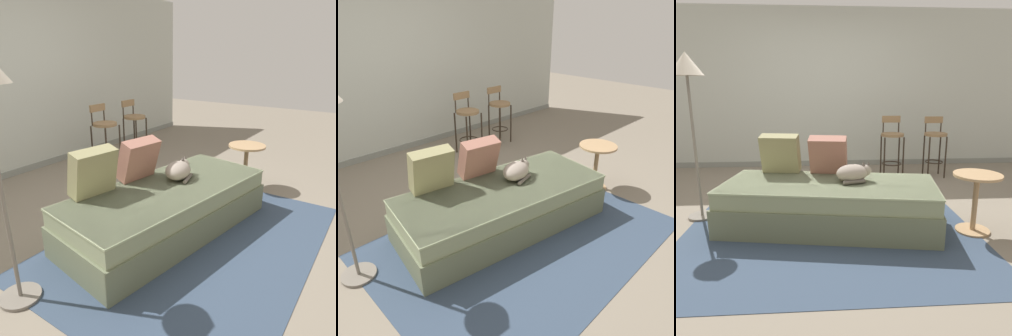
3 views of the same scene
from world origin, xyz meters
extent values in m
plane|color=slate|center=(0.00, 0.00, 0.00)|extent=(16.00, 16.00, 0.00)
cube|color=gray|center=(0.00, 2.20, 0.04)|extent=(8.00, 0.02, 0.09)
cube|color=#334256|center=(0.00, -0.70, 0.00)|extent=(2.77, 1.97, 0.01)
cube|color=#636B50|center=(0.00, -0.40, 0.14)|extent=(2.18, 1.19, 0.28)
cube|color=gray|center=(0.00, -0.40, 0.37)|extent=(2.14, 1.15, 0.17)
cube|color=#98A47B|center=(0.00, -0.40, 0.44)|extent=(2.15, 1.16, 0.02)
cube|color=#847F56|center=(-0.51, 0.02, 0.66)|extent=(0.43, 0.29, 0.42)
cube|color=#936051|center=(0.00, -0.06, 0.66)|extent=(0.42, 0.31, 0.41)
ellipsoid|color=gray|center=(0.23, -0.37, 0.53)|extent=(0.37, 0.32, 0.17)
sphere|color=gray|center=(0.36, -0.35, 0.55)|extent=(0.11, 0.11, 0.11)
cone|color=#544C44|center=(0.34, -0.35, 0.63)|extent=(0.03, 0.03, 0.04)
cone|color=#544C44|center=(0.39, -0.35, 0.63)|extent=(0.03, 0.03, 0.04)
cylinder|color=#544C44|center=(0.24, -0.47, 0.47)|extent=(0.22, 0.09, 0.04)
cylinder|color=#2D2319|center=(0.85, 1.23, 0.32)|extent=(0.02, 0.02, 0.63)
cylinder|color=#2D2319|center=(1.14, 1.23, 0.32)|extent=(0.02, 0.02, 0.63)
cylinder|color=#2D2319|center=(0.85, 1.51, 0.32)|extent=(0.02, 0.02, 0.63)
cylinder|color=#2D2319|center=(1.14, 1.51, 0.32)|extent=(0.02, 0.02, 0.63)
torus|color=#2D2319|center=(1.00, 1.37, 0.21)|extent=(0.30, 0.30, 0.02)
cylinder|color=olive|center=(1.00, 1.37, 0.65)|extent=(0.34, 0.34, 0.04)
cylinder|color=#2D2319|center=(0.88, 1.50, 0.75)|extent=(0.02, 0.02, 0.24)
cylinder|color=#2D2319|center=(1.12, 1.50, 0.75)|extent=(0.02, 0.02, 0.24)
cube|color=olive|center=(1.00, 1.50, 0.87)|extent=(0.28, 0.03, 0.10)
cylinder|color=#2D2319|center=(1.53, 1.24, 0.32)|extent=(0.02, 0.02, 0.63)
cylinder|color=#2D2319|center=(1.79, 1.24, 0.32)|extent=(0.02, 0.02, 0.63)
cylinder|color=#2D2319|center=(1.53, 1.50, 0.32)|extent=(0.02, 0.02, 0.63)
cylinder|color=#2D2319|center=(1.79, 1.50, 0.32)|extent=(0.02, 0.02, 0.63)
torus|color=#2D2319|center=(1.66, 1.37, 0.23)|extent=(0.27, 0.27, 0.02)
cylinder|color=olive|center=(1.66, 1.37, 0.65)|extent=(0.34, 0.34, 0.04)
cylinder|color=#2D2319|center=(1.54, 1.50, 0.75)|extent=(0.02, 0.02, 0.23)
cylinder|color=#2D2319|center=(1.78, 1.50, 0.75)|extent=(0.02, 0.02, 0.23)
cube|color=olive|center=(1.66, 1.50, 0.86)|extent=(0.28, 0.03, 0.10)
cylinder|color=tan|center=(1.37, -0.62, 0.27)|extent=(0.05, 0.05, 0.55)
cylinder|color=tan|center=(1.37, -0.62, 0.01)|extent=(0.32, 0.32, 0.02)
cylinder|color=tan|center=(1.37, -0.62, 0.56)|extent=(0.44, 0.44, 0.02)
cylinder|color=slate|center=(-1.35, -0.08, 0.01)|extent=(0.28, 0.28, 0.02)
cylinder|color=slate|center=(-1.35, -0.08, 0.73)|extent=(0.03, 0.03, 1.46)
camera|label=1|loc=(-2.30, -1.97, 1.62)|focal=35.00mm
camera|label=2|loc=(-1.94, -2.42, 1.98)|focal=35.00mm
camera|label=3|loc=(-0.07, -3.45, 1.35)|focal=35.00mm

